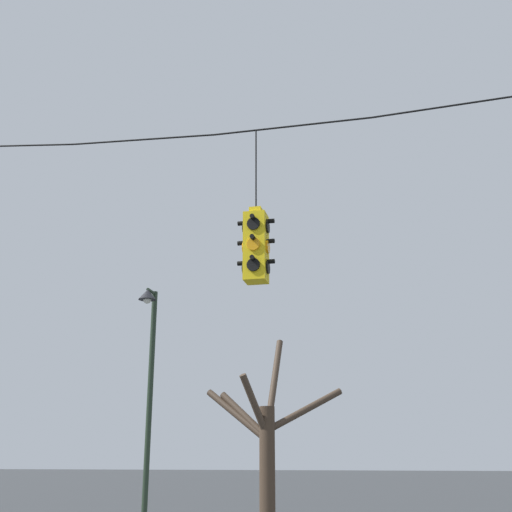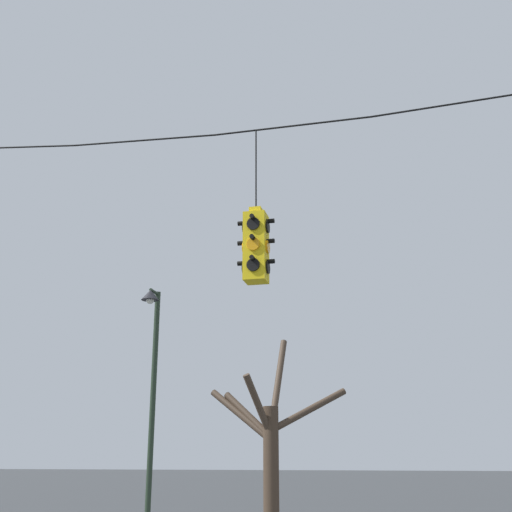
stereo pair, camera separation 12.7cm
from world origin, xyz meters
The scene contains 4 objects.
span_wire centered at (0.00, 0.40, 7.06)m, with size 17.92×0.03×0.71m.
traffic_light_near_right_pole centered at (-0.58, 0.40, 4.84)m, with size 0.58×0.58×2.55m.
street_lamp centered at (-3.78, 4.21, 3.51)m, with size 0.39×0.68×5.28m.
bare_tree centered at (-1.83, 7.14, 2.13)m, with size 3.53×2.40×4.83m.
Camera 2 is at (1.58, -8.68, 1.72)m, focal length 45.00 mm.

